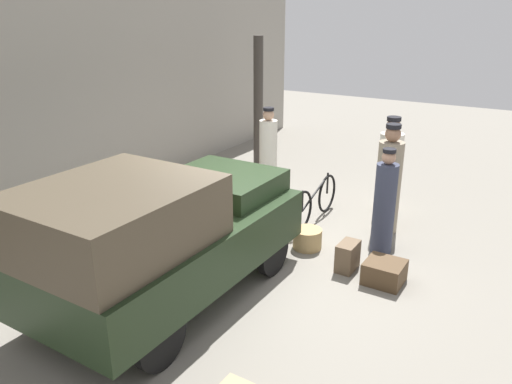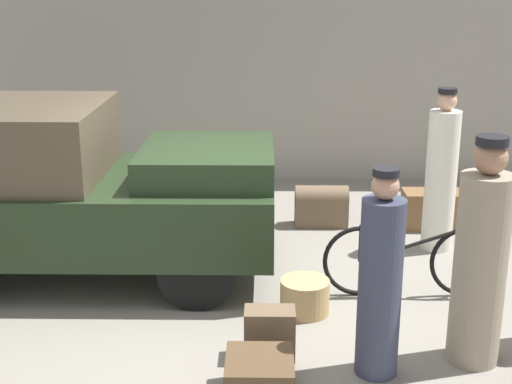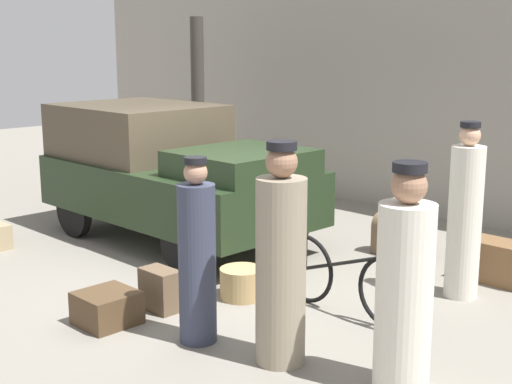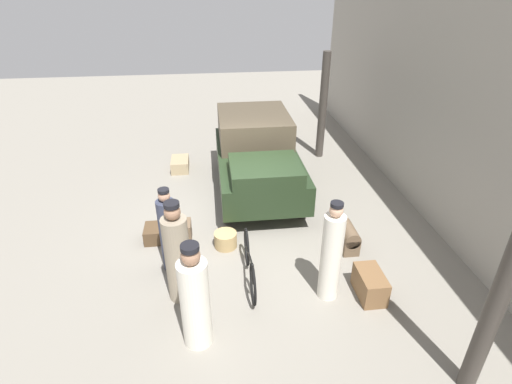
{
  "view_description": "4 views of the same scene",
  "coord_description": "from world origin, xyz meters",
  "px_view_note": "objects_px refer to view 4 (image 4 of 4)",
  "views": [
    {
      "loc": [
        -5.8,
        -3.51,
        3.52
      ],
      "look_at": [
        0.2,
        0.2,
        0.95
      ],
      "focal_mm": 35.0,
      "sensor_mm": 36.0,
      "label": 1
    },
    {
      "loc": [
        0.3,
        -6.41,
        2.96
      ],
      "look_at": [
        0.2,
        0.2,
        0.95
      ],
      "focal_mm": 50.0,
      "sensor_mm": 36.0,
      "label": 2
    },
    {
      "loc": [
        5.68,
        -5.31,
        2.59
      ],
      "look_at": [
        0.2,
        0.2,
        0.95
      ],
      "focal_mm": 50.0,
      "sensor_mm": 36.0,
      "label": 3
    },
    {
      "loc": [
        7.16,
        -0.65,
        4.84
      ],
      "look_at": [
        0.2,
        0.2,
        0.95
      ],
      "focal_mm": 28.0,
      "sensor_mm": 36.0,
      "label": 4
    }
  ],
  "objects_px": {
    "bicycle": "(250,264)",
    "trunk_barrel_dark": "(348,236)",
    "suitcase_tan_flat": "(185,231)",
    "porter_standing_middle": "(169,233)",
    "suitcase_black_upright": "(180,164)",
    "truck": "(257,154)",
    "porter_with_bicycle": "(177,256)",
    "trunk_large_brown": "(158,233)",
    "porter_lifting_near_truck": "(331,255)",
    "conductor_in_dark_uniform": "(195,300)",
    "trunk_wicker_pale": "(370,284)",
    "wicker_basket": "(226,240)"
  },
  "relations": [
    {
      "from": "bicycle",
      "to": "suitcase_black_upright",
      "type": "xyz_separation_m",
      "value": [
        -4.75,
        -1.43,
        -0.21
      ]
    },
    {
      "from": "porter_lifting_near_truck",
      "to": "trunk_wicker_pale",
      "type": "relative_size",
      "value": 2.6
    },
    {
      "from": "porter_standing_middle",
      "to": "suitcase_black_upright",
      "type": "distance_m",
      "value": 4.25
    },
    {
      "from": "bicycle",
      "to": "trunk_wicker_pale",
      "type": "bearing_deg",
      "value": 72.55
    },
    {
      "from": "trunk_large_brown",
      "to": "trunk_barrel_dark",
      "type": "xyz_separation_m",
      "value": [
        0.72,
        3.76,
        0.1
      ]
    },
    {
      "from": "wicker_basket",
      "to": "trunk_large_brown",
      "type": "distance_m",
      "value": 1.42
    },
    {
      "from": "trunk_large_brown",
      "to": "suitcase_tan_flat",
      "type": "height_order",
      "value": "suitcase_tan_flat"
    },
    {
      "from": "trunk_barrel_dark",
      "to": "suitcase_tan_flat",
      "type": "distance_m",
      "value": 3.26
    },
    {
      "from": "porter_standing_middle",
      "to": "suitcase_tan_flat",
      "type": "relative_size",
      "value": 3.95
    },
    {
      "from": "porter_lifting_near_truck",
      "to": "conductor_in_dark_uniform",
      "type": "height_order",
      "value": "porter_lifting_near_truck"
    },
    {
      "from": "bicycle",
      "to": "porter_standing_middle",
      "type": "bearing_deg",
      "value": -111.5
    },
    {
      "from": "bicycle",
      "to": "trunk_large_brown",
      "type": "xyz_separation_m",
      "value": [
        -1.45,
        -1.74,
        -0.21
      ]
    },
    {
      "from": "wicker_basket",
      "to": "porter_lifting_near_truck",
      "type": "height_order",
      "value": "porter_lifting_near_truck"
    },
    {
      "from": "bicycle",
      "to": "trunk_barrel_dark",
      "type": "height_order",
      "value": "bicycle"
    },
    {
      "from": "bicycle",
      "to": "porter_lifting_near_truck",
      "type": "bearing_deg",
      "value": 67.6
    },
    {
      "from": "bicycle",
      "to": "conductor_in_dark_uniform",
      "type": "relative_size",
      "value": 0.99
    },
    {
      "from": "porter_with_bicycle",
      "to": "suitcase_tan_flat",
      "type": "height_order",
      "value": "porter_with_bicycle"
    },
    {
      "from": "suitcase_black_upright",
      "to": "porter_lifting_near_truck",
      "type": "bearing_deg",
      "value": 27.12
    },
    {
      "from": "truck",
      "to": "porter_standing_middle",
      "type": "relative_size",
      "value": 2.28
    },
    {
      "from": "truck",
      "to": "suitcase_tan_flat",
      "type": "height_order",
      "value": "truck"
    },
    {
      "from": "bicycle",
      "to": "porter_lifting_near_truck",
      "type": "xyz_separation_m",
      "value": [
        0.52,
        1.27,
        0.48
      ]
    },
    {
      "from": "truck",
      "to": "wicker_basket",
      "type": "bearing_deg",
      "value": -21.46
    },
    {
      "from": "porter_lifting_near_truck",
      "to": "porter_with_bicycle",
      "type": "distance_m",
      "value": 2.47
    },
    {
      "from": "porter_standing_middle",
      "to": "truck",
      "type": "bearing_deg",
      "value": 145.69
    },
    {
      "from": "truck",
      "to": "bicycle",
      "type": "relative_size",
      "value": 2.17
    },
    {
      "from": "truck",
      "to": "conductor_in_dark_uniform",
      "type": "xyz_separation_m",
      "value": [
        4.62,
        -1.45,
        -0.16
      ]
    },
    {
      "from": "bicycle",
      "to": "porter_standing_middle",
      "type": "height_order",
      "value": "porter_standing_middle"
    },
    {
      "from": "trunk_wicker_pale",
      "to": "porter_with_bicycle",
      "type": "bearing_deg",
      "value": -96.62
    },
    {
      "from": "truck",
      "to": "trunk_wicker_pale",
      "type": "height_order",
      "value": "truck"
    },
    {
      "from": "wicker_basket",
      "to": "porter_standing_middle",
      "type": "bearing_deg",
      "value": -63.8
    },
    {
      "from": "porter_lifting_near_truck",
      "to": "suitcase_black_upright",
      "type": "relative_size",
      "value": 2.44
    },
    {
      "from": "porter_with_bicycle",
      "to": "trunk_large_brown",
      "type": "height_order",
      "value": "porter_with_bicycle"
    },
    {
      "from": "porter_with_bicycle",
      "to": "trunk_wicker_pale",
      "type": "height_order",
      "value": "porter_with_bicycle"
    },
    {
      "from": "suitcase_black_upright",
      "to": "trunk_large_brown",
      "type": "bearing_deg",
      "value": -5.32
    },
    {
      "from": "conductor_in_dark_uniform",
      "to": "trunk_large_brown",
      "type": "height_order",
      "value": "conductor_in_dark_uniform"
    },
    {
      "from": "wicker_basket",
      "to": "trunk_wicker_pale",
      "type": "bearing_deg",
      "value": 54.54
    },
    {
      "from": "trunk_wicker_pale",
      "to": "conductor_in_dark_uniform",
      "type": "bearing_deg",
      "value": -77.96
    },
    {
      "from": "porter_with_bicycle",
      "to": "suitcase_black_upright",
      "type": "distance_m",
      "value": 5.06
    },
    {
      "from": "trunk_barrel_dark",
      "to": "suitcase_black_upright",
      "type": "distance_m",
      "value": 5.31
    },
    {
      "from": "truck",
      "to": "suitcase_tan_flat",
      "type": "relative_size",
      "value": 9.02
    },
    {
      "from": "truck",
      "to": "wicker_basket",
      "type": "distance_m",
      "value": 2.63
    },
    {
      "from": "trunk_wicker_pale",
      "to": "trunk_barrel_dark",
      "type": "xyz_separation_m",
      "value": [
        -1.34,
        0.05,
        0.03
      ]
    },
    {
      "from": "trunk_large_brown",
      "to": "trunk_barrel_dark",
      "type": "relative_size",
      "value": 0.79
    },
    {
      "from": "porter_with_bicycle",
      "to": "trunk_barrel_dark",
      "type": "distance_m",
      "value": 3.41
    },
    {
      "from": "trunk_large_brown",
      "to": "suitcase_black_upright",
      "type": "xyz_separation_m",
      "value": [
        -3.3,
        0.31,
        0.0
      ]
    },
    {
      "from": "truck",
      "to": "porter_lifting_near_truck",
      "type": "height_order",
      "value": "porter_lifting_near_truck"
    },
    {
      "from": "trunk_wicker_pale",
      "to": "suitcase_tan_flat",
      "type": "relative_size",
      "value": 1.68
    },
    {
      "from": "trunk_large_brown",
      "to": "trunk_wicker_pale",
      "type": "bearing_deg",
      "value": 60.86
    },
    {
      "from": "porter_with_bicycle",
      "to": "suitcase_tan_flat",
      "type": "xyz_separation_m",
      "value": [
        -1.62,
        0.02,
        -0.63
      ]
    },
    {
      "from": "truck",
      "to": "suitcase_tan_flat",
      "type": "bearing_deg",
      "value": -40.47
    }
  ]
}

